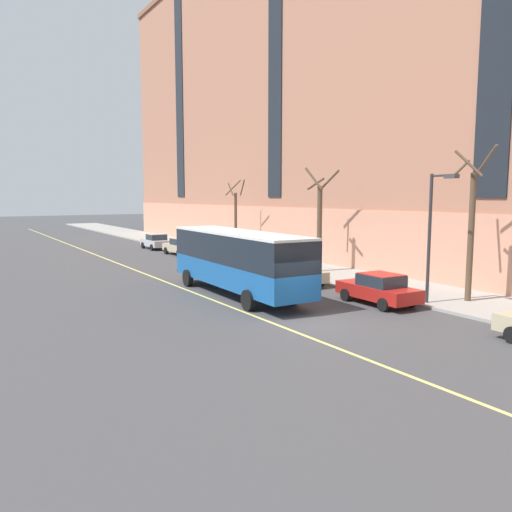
# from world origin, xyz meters

# --- Properties ---
(ground_plane) EXTENTS (260.00, 260.00, 0.00)m
(ground_plane) POSITION_xyz_m (0.00, 0.00, 0.00)
(ground_plane) COLOR #424244
(sidewalk) EXTENTS (5.67, 160.00, 0.15)m
(sidewalk) POSITION_xyz_m (9.24, 3.00, 0.07)
(sidewalk) COLOR #9E9B93
(sidewalk) RESTS_ON ground
(city_bus) EXTENTS (3.11, 11.62, 3.49)m
(city_bus) POSITION_xyz_m (0.32, 6.84, 2.03)
(city_bus) COLOR #19569E
(city_bus) RESTS_ON ground
(parked_car_silver_0) EXTENTS (2.01, 4.22, 1.56)m
(parked_car_silver_0) POSITION_xyz_m (5.15, 32.01, 0.78)
(parked_car_silver_0) COLOR #B7B7BC
(parked_car_silver_0) RESTS_ON ground
(parked_car_red_2) EXTENTS (2.16, 4.45, 1.56)m
(parked_car_red_2) POSITION_xyz_m (5.18, 1.21, 0.78)
(parked_car_red_2) COLOR #B21E19
(parked_car_red_2) RESTS_ON ground
(parked_car_black_4) EXTENTS (2.00, 4.30, 1.56)m
(parked_car_black_4) POSITION_xyz_m (5.15, 17.31, 0.78)
(parked_car_black_4) COLOR black
(parked_car_black_4) RESTS_ON ground
(parked_car_champagne_6) EXTENTS (2.09, 4.65, 1.56)m
(parked_car_champagne_6) POSITION_xyz_m (5.07, 8.01, 0.78)
(parked_car_champagne_6) COLOR #BCAD89
(parked_car_champagne_6) RESTS_ON ground
(parked_car_champagne_7) EXTENTS (2.05, 4.46, 1.56)m
(parked_car_champagne_7) POSITION_xyz_m (5.25, 25.87, 0.78)
(parked_car_champagne_7) COLOR #BCAD89
(parked_car_champagne_7) RESTS_ON ground
(street_tree_mid_block) EXTENTS (1.74, 1.71, 7.69)m
(street_tree_mid_block) POSITION_xyz_m (9.12, -1.03, 3.86)
(street_tree_mid_block) COLOR brown
(street_tree_mid_block) RESTS_ON sidewalk
(street_tree_far_uptown) EXTENTS (1.94, 1.89, 7.17)m
(street_tree_far_uptown) POSITION_xyz_m (9.14, 10.76, 3.64)
(street_tree_far_uptown) COLOR brown
(street_tree_far_uptown) RESTS_ON sidewalk
(street_tree_far_downtown) EXTENTS (1.49, 1.73, 6.69)m
(street_tree_far_downtown) POSITION_xyz_m (9.14, 22.57, 3.41)
(street_tree_far_downtown) COLOR brown
(street_tree_far_downtown) RESTS_ON sidewalk
(street_lamp) EXTENTS (0.36, 1.48, 6.28)m
(street_lamp) POSITION_xyz_m (7.00, -0.51, 4.05)
(street_lamp) COLOR #2D2D30
(street_lamp) RESTS_ON sidewalk
(lane_centerline) EXTENTS (0.16, 140.00, 0.01)m
(lane_centerline) POSITION_xyz_m (-1.39, 3.00, 0.00)
(lane_centerline) COLOR #E0D66B
(lane_centerline) RESTS_ON ground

